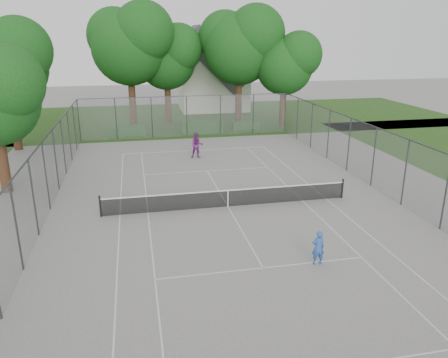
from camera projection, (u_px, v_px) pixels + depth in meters
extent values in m
plane|color=slate|center=(228.00, 207.00, 22.70)|extent=(120.00, 120.00, 0.00)
cube|color=#1F3F12|center=(177.00, 118.00, 46.86)|extent=(60.00, 20.00, 0.00)
cube|color=silver|center=(195.00, 150.00, 33.74)|extent=(10.97, 0.06, 0.01)
cube|color=silver|center=(120.00, 215.00, 21.64)|extent=(0.06, 23.77, 0.01)
cube|color=silver|center=(326.00, 199.00, 23.75)|extent=(0.06, 23.77, 0.01)
cube|color=silver|center=(148.00, 213.00, 21.90)|extent=(0.06, 23.77, 0.01)
cube|color=silver|center=(302.00, 201.00, 23.49)|extent=(0.06, 23.77, 0.01)
cube|color=silver|center=(263.00, 268.00, 16.75)|extent=(8.23, 0.06, 0.01)
cube|color=silver|center=(207.00, 171.00, 28.64)|extent=(8.23, 0.06, 0.01)
cube|color=silver|center=(228.00, 207.00, 22.69)|extent=(0.06, 12.80, 0.01)
cube|color=silver|center=(196.00, 151.00, 33.60)|extent=(0.06, 0.30, 0.01)
cylinder|color=black|center=(100.00, 206.00, 21.29)|extent=(0.10, 0.10, 1.10)
cylinder|color=black|center=(342.00, 188.00, 23.75)|extent=(0.10, 0.10, 1.10)
cube|color=black|center=(228.00, 199.00, 22.55)|extent=(12.67, 0.01, 0.86)
cube|color=white|center=(228.00, 190.00, 22.41)|extent=(12.77, 0.03, 0.06)
cube|color=white|center=(228.00, 199.00, 22.56)|extent=(0.05, 0.02, 0.88)
cylinder|color=#38383D|center=(79.00, 120.00, 36.21)|extent=(0.08, 0.08, 3.50)
cylinder|color=#38383D|center=(285.00, 113.00, 39.68)|extent=(0.08, 0.08, 3.50)
cube|color=slate|center=(187.00, 116.00, 37.94)|extent=(18.00, 0.02, 3.50)
cube|color=slate|center=(40.00, 187.00, 20.41)|extent=(0.02, 34.00, 3.50)
cube|color=slate|center=(388.00, 165.00, 23.88)|extent=(0.02, 34.00, 3.50)
cube|color=#38383D|center=(186.00, 96.00, 37.39)|extent=(18.00, 0.05, 0.05)
cube|color=#38383D|center=(35.00, 151.00, 19.86)|extent=(0.05, 34.00, 0.05)
cube|color=#38383D|center=(392.00, 133.00, 23.33)|extent=(0.05, 34.00, 0.05)
cylinder|color=#3A2115|center=(132.00, 100.00, 42.26)|extent=(0.66, 0.66, 4.91)
sphere|color=#103D12|center=(129.00, 48.00, 40.71)|extent=(6.98, 6.98, 6.98)
sphere|color=#103D12|center=(144.00, 32.00, 39.57)|extent=(5.58, 5.58, 5.58)
sphere|color=#103D12|center=(115.00, 36.00, 40.96)|extent=(5.24, 5.24, 5.24)
cylinder|color=#3A2115|center=(168.00, 101.00, 44.36)|extent=(0.62, 0.62, 4.10)
sphere|color=#103D12|center=(166.00, 60.00, 43.07)|extent=(5.83, 5.83, 5.83)
sphere|color=#103D12|center=(179.00, 48.00, 42.12)|extent=(4.66, 4.66, 4.66)
sphere|color=#103D12|center=(155.00, 50.00, 43.28)|extent=(4.37, 4.37, 4.37)
cylinder|color=#3A2115|center=(238.00, 99.00, 43.40)|extent=(0.65, 0.65, 4.81)
sphere|color=#103D12|center=(239.00, 49.00, 41.88)|extent=(6.85, 6.85, 6.85)
sphere|color=#103D12|center=(256.00, 34.00, 40.76)|extent=(5.48, 5.48, 5.48)
sphere|color=#103D12|center=(225.00, 38.00, 42.12)|extent=(5.14, 5.14, 5.14)
cylinder|color=#3A2115|center=(283.00, 106.00, 42.39)|extent=(0.61, 0.61, 3.79)
sphere|color=#103D12|center=(284.00, 66.00, 41.20)|extent=(5.39, 5.39, 5.39)
sphere|color=#103D12|center=(299.00, 55.00, 40.32)|extent=(4.31, 4.31, 4.31)
sphere|color=#103D12|center=(273.00, 57.00, 41.39)|extent=(4.04, 4.04, 4.04)
cylinder|color=#3A2115|center=(15.00, 123.00, 33.36)|extent=(0.63, 0.63, 4.19)
sphere|color=#103D12|center=(6.00, 67.00, 32.04)|extent=(5.96, 5.96, 5.96)
sphere|color=#103D12|center=(18.00, 50.00, 31.06)|extent=(4.76, 4.76, 4.76)
cylinder|color=#3A2115|center=(3.00, 162.00, 24.36)|extent=(0.59, 0.59, 3.46)
sphere|color=#103D12|center=(6.00, 83.00, 22.47)|extent=(3.93, 3.93, 3.93)
cube|color=#1C4717|center=(126.00, 131.00, 38.64)|extent=(3.46, 1.04, 0.86)
cube|color=#1C4717|center=(202.00, 127.00, 39.47)|extent=(3.69, 1.06, 1.16)
cube|color=#1C4717|center=(246.00, 125.00, 40.98)|extent=(2.63, 0.96, 0.79)
cube|color=silver|center=(213.00, 85.00, 51.24)|extent=(7.67, 5.75, 5.75)
cube|color=#424346|center=(213.00, 60.00, 50.33)|extent=(7.59, 5.94, 7.59)
imported|color=#2D59A8|center=(318.00, 248.00, 16.84)|extent=(0.52, 0.35, 1.40)
imported|color=#69246D|center=(197.00, 145.00, 31.40)|extent=(0.94, 0.75, 1.86)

